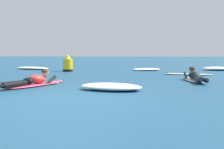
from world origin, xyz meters
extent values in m
plane|color=navy|center=(0.00, 10.00, 0.00)|extent=(120.00, 120.00, 0.00)
ellipsoid|color=#E54C66|center=(-1.56, 2.31, 0.04)|extent=(1.33, 2.45, 0.07)
ellipsoid|color=#E54C66|center=(-1.20, 3.39, 0.05)|extent=(0.27, 0.26, 0.06)
ellipsoid|color=red|center=(-1.54, 2.36, 0.20)|extent=(0.59, 0.74, 0.34)
ellipsoid|color=black|center=(-1.66, 2.00, 0.17)|extent=(0.41, 0.37, 0.20)
cylinder|color=black|center=(-1.93, 1.46, 0.14)|extent=(0.46, 0.88, 0.14)
cylinder|color=black|center=(-1.78, 1.41, 0.14)|extent=(0.37, 0.90, 0.14)
ellipsoid|color=black|center=(-1.90, 0.98, 0.14)|extent=(0.16, 0.24, 0.08)
cylinder|color=black|center=(-1.64, 2.77, 0.12)|extent=(0.27, 0.57, 0.33)
sphere|color=tan|center=(-1.52, 3.12, 0.02)|extent=(0.09, 0.09, 0.09)
cylinder|color=black|center=(-1.23, 2.61, 0.12)|extent=(0.27, 0.57, 0.33)
sphere|color=tan|center=(-1.11, 2.95, 0.02)|extent=(0.09, 0.09, 0.09)
sphere|color=tan|center=(-1.42, 2.72, 0.38)|extent=(0.21, 0.21, 0.21)
ellipsoid|color=#47331E|center=(-1.43, 2.70, 0.41)|extent=(0.27, 0.26, 0.16)
ellipsoid|color=white|center=(3.40, 4.59, 0.04)|extent=(0.69, 1.96, 0.07)
ellipsoid|color=white|center=(3.34, 5.50, 0.05)|extent=(0.22, 0.21, 0.06)
ellipsoid|color=black|center=(3.39, 4.64, 0.20)|extent=(0.44, 0.65, 0.34)
ellipsoid|color=black|center=(3.42, 4.27, 0.17)|extent=(0.36, 0.30, 0.20)
cylinder|color=black|center=(3.38, 3.66, 0.14)|extent=(0.15, 0.91, 0.14)
ellipsoid|color=black|center=(3.38, 3.21, 0.14)|extent=(0.11, 0.23, 0.08)
cylinder|color=black|center=(3.54, 3.67, 0.14)|extent=(0.25, 0.92, 0.14)
ellipsoid|color=black|center=(3.59, 3.22, 0.14)|extent=(0.11, 0.23, 0.08)
cylinder|color=black|center=(3.15, 4.97, 0.12)|extent=(0.13, 0.57, 0.33)
sphere|color=#8C6647|center=(3.13, 5.34, 0.02)|extent=(0.09, 0.09, 0.09)
cylinder|color=black|center=(3.59, 4.98, 0.12)|extent=(0.13, 0.57, 0.33)
sphere|color=#8C6647|center=(3.57, 5.33, 0.02)|extent=(0.09, 0.09, 0.09)
sphere|color=#8C6647|center=(3.37, 5.01, 0.38)|extent=(0.21, 0.21, 0.21)
ellipsoid|color=#47331E|center=(3.37, 4.99, 0.41)|extent=(0.23, 0.21, 0.16)
ellipsoid|color=silver|center=(3.44, 7.35, 0.04)|extent=(2.28, 1.10, 0.07)
cube|color=yellow|center=(3.44, 7.35, 0.07)|extent=(1.83, 0.50, 0.01)
cone|color=black|center=(2.55, 7.58, 0.01)|extent=(0.12, 0.12, 0.16)
ellipsoid|color=white|center=(0.84, 1.63, 0.09)|extent=(1.85, 1.25, 0.19)
ellipsoid|color=white|center=(1.29, 1.67, 0.07)|extent=(0.67, 0.54, 0.13)
ellipsoid|color=white|center=(0.32, 1.64, 0.05)|extent=(0.76, 0.71, 0.10)
ellipsoid|color=white|center=(-5.22, 10.33, 0.08)|extent=(2.57, 1.59, 0.16)
ellipsoid|color=white|center=(-4.60, 10.21, 0.06)|extent=(0.96, 0.60, 0.11)
ellipsoid|color=white|center=(-5.93, 10.53, 0.05)|extent=(0.95, 0.81, 0.09)
ellipsoid|color=white|center=(1.56, 10.28, 0.07)|extent=(1.84, 1.51, 0.14)
ellipsoid|color=white|center=(1.86, 10.57, 0.05)|extent=(0.73, 0.68, 0.10)
ellipsoid|color=white|center=(1.16, 9.99, 0.04)|extent=(0.71, 0.65, 0.08)
ellipsoid|color=white|center=(5.51, 11.07, 0.10)|extent=(1.71, 1.39, 0.21)
ellipsoid|color=white|center=(5.87, 11.30, 0.07)|extent=(0.78, 0.79, 0.15)
ellipsoid|color=white|center=(5.07, 10.88, 0.06)|extent=(0.72, 0.73, 0.11)
cylinder|color=yellow|center=(-2.57, 8.84, 0.34)|extent=(0.51, 0.51, 0.67)
cone|color=yellow|center=(-2.57, 8.84, 0.79)|extent=(0.36, 0.36, 0.24)
cylinder|color=black|center=(-2.57, 8.84, 0.06)|extent=(0.54, 0.54, 0.12)
camera|label=1|loc=(1.97, -5.87, 0.99)|focal=45.87mm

